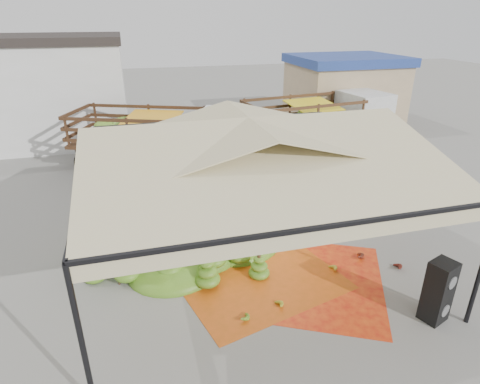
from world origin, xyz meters
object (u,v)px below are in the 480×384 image
object	(u,v)px
banana_heap	(183,229)
truck_left	(168,133)
truck_right	(324,116)
speaker_stack	(438,291)
vendor	(193,185)

from	to	relation	value
banana_heap	truck_left	size ratio (longest dim) A/B	0.76
truck_left	truck_right	bearing A→B (deg)	31.43
speaker_stack	vendor	size ratio (longest dim) A/B	0.78
banana_heap	vendor	bearing A→B (deg)	73.65
truck_right	vendor	bearing A→B (deg)	-151.54
banana_heap	truck_left	bearing A→B (deg)	86.72
speaker_stack	truck_left	size ratio (longest dim) A/B	0.19
speaker_stack	vendor	distance (m)	8.17
speaker_stack	truck_right	world-z (taller)	truck_right
banana_heap	truck_left	xyz separation A→B (m)	(0.40, 6.89, 0.97)
truck_right	truck_left	bearing A→B (deg)	-179.21
vendor	truck_right	distance (m)	9.60
banana_heap	vendor	distance (m)	2.56
truck_left	speaker_stack	bearing A→B (deg)	-45.05
speaker_stack	banana_heap	bearing A→B (deg)	118.40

